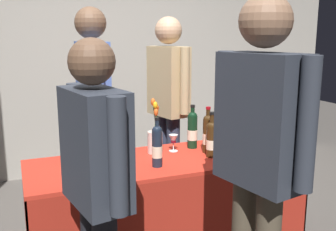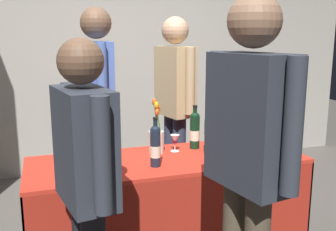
{
  "view_description": "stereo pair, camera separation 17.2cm",
  "coord_description": "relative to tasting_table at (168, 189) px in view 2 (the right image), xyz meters",
  "views": [
    {
      "loc": [
        -0.95,
        -2.38,
        1.57
      ],
      "look_at": [
        0.0,
        0.0,
        1.03
      ],
      "focal_mm": 41.57,
      "sensor_mm": 36.0,
      "label": 1
    },
    {
      "loc": [
        -0.79,
        -2.43,
        1.57
      ],
      "look_at": [
        0.0,
        0.0,
        1.03
      ],
      "focal_mm": 41.57,
      "sensor_mm": 36.0,
      "label": 2
    }
  ],
  "objects": [
    {
      "name": "back_partition",
      "position": [
        0.0,
        2.07,
        0.89
      ],
      "size": [
        6.1,
        0.12,
        2.8
      ],
      "primitive_type": "cube",
      "color": "#9E998E",
      "rests_on": "ground_plane"
    },
    {
      "name": "tasting_table",
      "position": [
        0.0,
        0.0,
        0.0
      ],
      "size": [
        1.89,
        0.66,
        0.73
      ],
      "color": "red",
      "rests_on": "ground_plane"
    },
    {
      "name": "featured_wine_bottle",
      "position": [
        0.52,
        0.19,
        0.37
      ],
      "size": [
        0.08,
        0.08,
        0.33
      ],
      "color": "black",
      "rests_on": "tasting_table"
    },
    {
      "name": "display_bottle_0",
      "position": [
        0.26,
        0.17,
        0.37
      ],
      "size": [
        0.07,
        0.07,
        0.33
      ],
      "color": "black",
      "rests_on": "tasting_table"
    },
    {
      "name": "display_bottle_1",
      "position": [
        0.76,
        0.05,
        0.37
      ],
      "size": [
        0.08,
        0.08,
        0.32
      ],
      "color": "#38230F",
      "rests_on": "tasting_table"
    },
    {
      "name": "display_bottle_2",
      "position": [
        -0.63,
        0.2,
        0.36
      ],
      "size": [
        0.07,
        0.07,
        0.34
      ],
      "color": "black",
      "rests_on": "tasting_table"
    },
    {
      "name": "display_bottle_3",
      "position": [
        -0.41,
        0.17,
        0.37
      ],
      "size": [
        0.07,
        0.07,
        0.34
      ],
      "color": "#38230F",
      "rests_on": "tasting_table"
    },
    {
      "name": "display_bottle_4",
      "position": [
        0.31,
        0.02,
        0.37
      ],
      "size": [
        0.07,
        0.07,
        0.33
      ],
      "color": "#38230F",
      "rests_on": "tasting_table"
    },
    {
      "name": "display_bottle_5",
      "position": [
        -0.41,
        -0.11,
        0.36
      ],
      "size": [
        0.07,
        0.07,
        0.31
      ],
      "color": "#192333",
      "rests_on": "tasting_table"
    },
    {
      "name": "display_bottle_6",
      "position": [
        -0.13,
        -0.13,
        0.37
      ],
      "size": [
        0.07,
        0.07,
        0.32
      ],
      "color": "#192333",
      "rests_on": "tasting_table"
    },
    {
      "name": "display_bottle_7",
      "position": [
        0.29,
        -0.08,
        0.36
      ],
      "size": [
        0.08,
        0.08,
        0.32
      ],
      "color": "#38230F",
      "rests_on": "tasting_table"
    },
    {
      "name": "wine_glass_near_vendor",
      "position": [
        0.1,
        0.14,
        0.31
      ],
      "size": [
        0.07,
        0.07,
        0.12
      ],
      "color": "silver",
      "rests_on": "tasting_table"
    },
    {
      "name": "wine_glass_mid",
      "position": [
        0.6,
        -0.03,
        0.32
      ],
      "size": [
        0.07,
        0.07,
        0.13
      ],
      "color": "silver",
      "rests_on": "tasting_table"
    },
    {
      "name": "flower_vase",
      "position": [
        -0.04,
        0.15,
        0.33
      ],
      "size": [
        0.11,
        0.11,
        0.4
      ],
      "color": "silver",
      "rests_on": "tasting_table"
    },
    {
      "name": "brochure_stand",
      "position": [
        0.83,
        -0.09,
        0.31
      ],
      "size": [
        0.03,
        0.18,
        0.18
      ],
      "primitive_type": "cube",
      "rotation": [
        -0.0,
        0.0,
        4.6
      ],
      "color": "silver",
      "rests_on": "tasting_table"
    },
    {
      "name": "vendor_presenter",
      "position": [
        0.33,
        0.81,
        0.53
      ],
      "size": [
        0.29,
        0.55,
        1.72
      ],
      "rotation": [
        0.0,
        0.0,
        -1.35
      ],
      "color": "#2D3347",
      "rests_on": "ground_plane"
    },
    {
      "name": "vendor_assistant",
      "position": [
        -0.37,
        0.68,
        0.57
      ],
      "size": [
        0.24,
        0.6,
        1.78
      ],
      "rotation": [
        0.0,
        0.0,
        -1.6
      ],
      "color": "black",
      "rests_on": "ground_plane"
    },
    {
      "name": "taster_foreground_right",
      "position": [
        0.1,
        -0.91,
        0.55
      ],
      "size": [
        0.29,
        0.58,
        1.75
      ],
      "rotation": [
        0.0,
        0.0,
        1.77
      ],
      "color": "#4C4233",
      "rests_on": "ground_plane"
    },
    {
      "name": "taster_foreground_left",
      "position": [
        -0.62,
        -0.64,
        0.42
      ],
      "size": [
        0.28,
        0.57,
        1.56
      ],
      "rotation": [
        0.0,
        0.0,
        1.75
      ],
      "color": "black",
      "rests_on": "ground_plane"
    }
  ]
}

